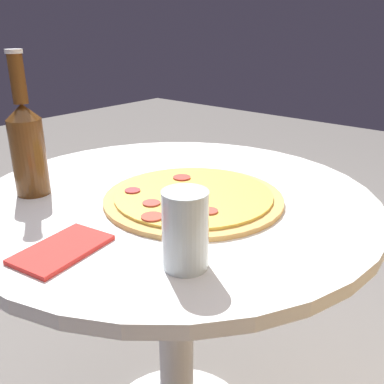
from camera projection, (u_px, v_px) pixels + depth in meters
table at (175, 262)px, 0.98m from camera, size 0.86×0.86×0.71m
pizza at (192, 198)px, 0.88m from camera, size 0.37×0.37×0.02m
beer_bottle at (27, 144)px, 0.88m from camera, size 0.07×0.07×0.30m
drinking_glass at (185, 230)px, 0.62m from camera, size 0.07×0.07×0.12m
napkin at (62, 249)px, 0.69m from camera, size 0.16×0.11×0.01m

